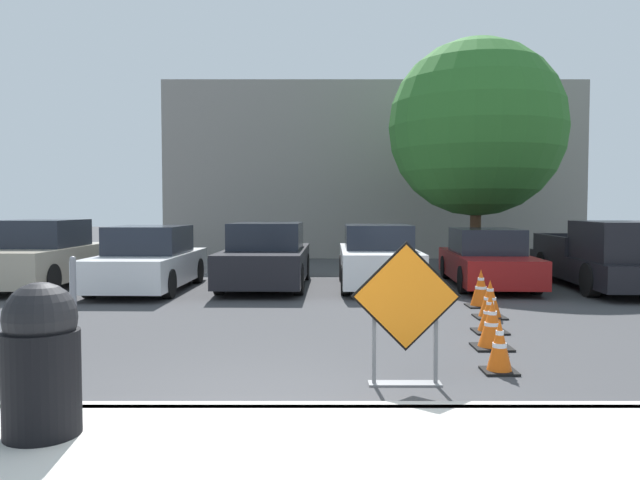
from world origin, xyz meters
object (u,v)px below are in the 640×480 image
(pickup_truck, at_px, (613,259))
(trash_bin, at_px, (44,358))
(traffic_cone_second, at_px, (495,325))
(parked_car_second, at_px, (152,261))
(traffic_cone_nearest, at_px, (502,346))
(traffic_cone_fifth, at_px, (484,289))
(road_closed_sign, at_px, (409,308))
(parked_car_nearest, at_px, (45,256))
(parked_car_third, at_px, (269,257))
(parked_car_fifth, at_px, (489,260))
(traffic_cone_third, at_px, (493,313))
(traffic_cone_fourth, at_px, (493,300))
(parked_car_fourth, at_px, (381,258))
(bollard_nearest, at_px, (76,282))

(pickup_truck, distance_m, trash_bin, 13.07)
(traffic_cone_second, relative_size, parked_car_second, 0.15)
(traffic_cone_nearest, bearing_deg, traffic_cone_fifth, 77.97)
(road_closed_sign, relative_size, traffic_cone_second, 2.37)
(traffic_cone_second, bearing_deg, pickup_truck, 54.04)
(parked_car_nearest, bearing_deg, parked_car_third, -177.35)
(traffic_cone_second, xyz_separation_m, parked_car_fifth, (1.73, 6.81, 0.32))
(parked_car_nearest, bearing_deg, trash_bin, 115.21)
(parked_car_nearest, relative_size, parked_car_fifth, 0.92)
(traffic_cone_fifth, bearing_deg, traffic_cone_third, -101.35)
(parked_car_third, xyz_separation_m, trash_bin, (-0.85, -10.21, 0.03))
(parked_car_second, xyz_separation_m, parked_car_fifth, (8.01, 0.79, -0.03))
(road_closed_sign, xyz_separation_m, traffic_cone_third, (1.68, 2.85, -0.54))
(traffic_cone_second, distance_m, traffic_cone_fourth, 2.41)
(parked_car_fourth, distance_m, parked_car_fifth, 2.69)
(parked_car_third, height_order, parked_car_fifth, parked_car_third)
(traffic_cone_fourth, height_order, parked_car_fourth, parked_car_fourth)
(trash_bin, bearing_deg, traffic_cone_fourth, 49.42)
(pickup_truck, height_order, trash_bin, pickup_truck)
(traffic_cone_second, relative_size, traffic_cone_fifth, 0.90)
(traffic_cone_second, distance_m, pickup_truck, 7.47)
(traffic_cone_fifth, xyz_separation_m, pickup_truck, (3.62, 2.50, 0.37))
(parked_car_fifth, relative_size, trash_bin, 4.04)
(parked_car_second, bearing_deg, traffic_cone_nearest, 131.19)
(traffic_cone_third, height_order, parked_car_nearest, parked_car_nearest)
(traffic_cone_fifth, xyz_separation_m, parked_car_fifth, (0.97, 3.26, 0.28))
(parked_car_nearest, bearing_deg, traffic_cone_fourth, 157.69)
(road_closed_sign, distance_m, parked_car_nearest, 11.19)
(bollard_nearest, bearing_deg, traffic_cone_nearest, -32.99)
(traffic_cone_fifth, xyz_separation_m, trash_bin, (-5.22, -7.13, 0.38))
(parked_car_third, bearing_deg, pickup_truck, 177.14)
(traffic_cone_fifth, relative_size, parked_car_fifth, 0.15)
(road_closed_sign, xyz_separation_m, traffic_cone_fifth, (2.17, 5.32, -0.48))
(traffic_cone_third, distance_m, parked_car_fourth, 5.58)
(parked_car_fourth, relative_size, pickup_truck, 0.79)
(traffic_cone_fifth, height_order, parked_car_third, parked_car_third)
(road_closed_sign, relative_size, parked_car_nearest, 0.35)
(road_closed_sign, height_order, parked_car_third, road_closed_sign)
(parked_car_nearest, bearing_deg, road_closed_sign, 133.57)
(parked_car_third, height_order, parked_car_fourth, parked_car_third)
(traffic_cone_nearest, xyz_separation_m, traffic_cone_second, (0.26, 1.24, 0.01))
(parked_car_third, xyz_separation_m, parked_car_fifth, (5.34, 0.18, -0.07))
(traffic_cone_fourth, relative_size, parked_car_third, 0.14)
(parked_car_third, bearing_deg, parked_car_fourth, 178.80)
(parked_car_second, height_order, pickup_truck, pickup_truck)
(traffic_cone_third, relative_size, parked_car_fourth, 0.14)
(traffic_cone_fourth, height_order, trash_bin, trash_bin)
(parked_car_fifth, xyz_separation_m, bollard_nearest, (-8.58, -3.77, -0.10))
(traffic_cone_nearest, relative_size, traffic_cone_second, 0.97)
(traffic_cone_third, relative_size, bollard_nearest, 0.60)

